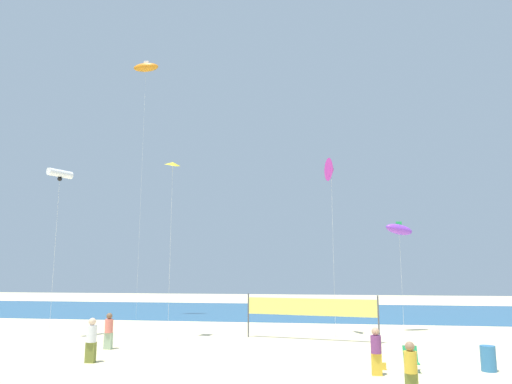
# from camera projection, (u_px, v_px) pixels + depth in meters

# --- Properties ---
(ground_plane) EXTENTS (120.00, 120.00, 0.00)m
(ground_plane) POSITION_uv_depth(u_px,v_px,m) (239.00, 384.00, 15.56)
(ground_plane) COLOR beige
(ocean_band) EXTENTS (120.00, 20.00, 0.01)m
(ocean_band) POSITION_uv_depth(u_px,v_px,m) (299.00, 311.00, 43.42)
(ocean_band) COLOR #28608C
(ocean_band) RESTS_ON ground
(beachgoer_plum_shirt) EXTENTS (0.38, 0.38, 1.64)m
(beachgoer_plum_shirt) POSITION_uv_depth(u_px,v_px,m) (376.00, 350.00, 16.92)
(beachgoer_plum_shirt) COLOR gold
(beachgoer_plum_shirt) RESTS_ON ground
(beachgoer_mustard_shirt) EXTENTS (0.37, 0.37, 1.62)m
(beachgoer_mustard_shirt) POSITION_uv_depth(u_px,v_px,m) (411.00, 369.00, 13.71)
(beachgoer_mustard_shirt) COLOR olive
(beachgoer_mustard_shirt) RESTS_ON ground
(beachgoer_coral_shirt) EXTENTS (0.38, 0.38, 1.67)m
(beachgoer_coral_shirt) POSITION_uv_depth(u_px,v_px,m) (109.00, 330.00, 22.52)
(beachgoer_coral_shirt) COLOR #99B28C
(beachgoer_coral_shirt) RESTS_ON ground
(beachgoer_white_shirt) EXTENTS (0.40, 0.40, 1.76)m
(beachgoer_white_shirt) POSITION_uv_depth(u_px,v_px,m) (91.00, 339.00, 19.23)
(beachgoer_white_shirt) COLOR olive
(beachgoer_white_shirt) RESTS_ON ground
(folding_beach_chair) EXTENTS (0.52, 0.65, 0.89)m
(folding_beach_chair) POSITION_uv_depth(u_px,v_px,m) (411.00, 358.00, 17.51)
(folding_beach_chair) COLOR #1E8C4C
(folding_beach_chair) RESTS_ON ground
(trash_barrel) EXTENTS (0.54, 0.54, 0.92)m
(trash_barrel) POSITION_uv_depth(u_px,v_px,m) (488.00, 358.00, 17.51)
(trash_barrel) COLOR teal
(trash_barrel) RESTS_ON ground
(volleyball_net) EXTENTS (7.10, 1.49, 2.40)m
(volleyball_net) POSITION_uv_depth(u_px,v_px,m) (310.00, 309.00, 25.59)
(volleyball_net) COLOR #4C4C51
(volleyball_net) RESTS_ON ground
(beach_handbag) EXTENTS (0.31, 0.16, 0.25)m
(beach_handbag) POSITION_uv_depth(u_px,v_px,m) (382.00, 366.00, 17.78)
(beach_handbag) COLOR gold
(beach_handbag) RESTS_ON ground
(kite_orange_inflatable) EXTENTS (2.21, 0.95, 21.28)m
(kite_orange_inflatable) POSITION_uv_depth(u_px,v_px,m) (146.00, 68.00, 40.26)
(kite_orange_inflatable) COLOR silver
(kite_orange_inflatable) RESTS_ON ground
(kite_violet_inflatable) EXTENTS (1.97, 1.31, 6.69)m
(kite_violet_inflatable) POSITION_uv_depth(u_px,v_px,m) (399.00, 229.00, 29.52)
(kite_violet_inflatable) COLOR silver
(kite_violet_inflatable) RESTS_ON ground
(kite_white_tube) EXTENTS (0.99, 1.51, 9.34)m
(kite_white_tube) POSITION_uv_depth(u_px,v_px,m) (60.00, 174.00, 27.02)
(kite_white_tube) COLOR silver
(kite_white_tube) RESTS_ON ground
(kite_magenta_delta) EXTENTS (0.81, 1.41, 10.28)m
(kite_magenta_delta) POSITION_uv_depth(u_px,v_px,m) (331.00, 170.00, 28.13)
(kite_magenta_delta) COLOR silver
(kite_magenta_delta) RESTS_ON ground
(kite_yellow_diamond) EXTENTS (1.00, 1.00, 9.85)m
(kite_yellow_diamond) POSITION_uv_depth(u_px,v_px,m) (173.00, 165.00, 26.93)
(kite_yellow_diamond) COLOR silver
(kite_yellow_diamond) RESTS_ON ground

